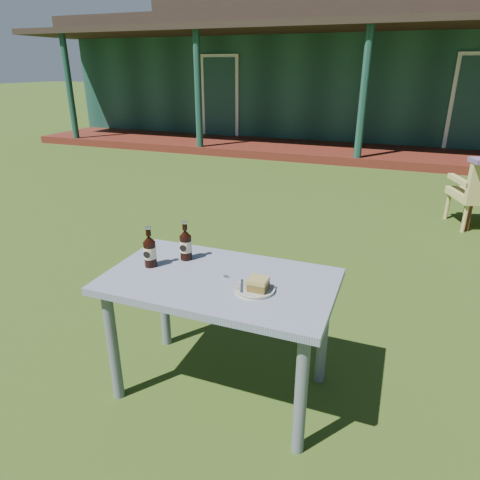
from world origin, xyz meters
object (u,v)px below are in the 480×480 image
at_px(cola_bottle_near, 186,244).
at_px(cola_bottle_far, 150,251).
at_px(cafe_table, 220,295).
at_px(cake_slice, 258,284).
at_px(plate, 255,289).

distance_m(cola_bottle_near, cola_bottle_far, 0.21).
distance_m(cafe_table, cola_bottle_near, 0.36).
relative_size(cafe_table, cake_slice, 13.04).
relative_size(cake_slice, cola_bottle_near, 0.40).
bearing_deg(cafe_table, plate, -15.46).
bearing_deg(cake_slice, cafe_table, 163.36).
xyz_separation_m(cafe_table, plate, (0.22, -0.06, 0.11)).
xyz_separation_m(cafe_table, cola_bottle_near, (-0.27, 0.15, 0.19)).
relative_size(cafe_table, cola_bottle_far, 5.20).
bearing_deg(plate, cola_bottle_near, 156.89).
bearing_deg(cola_bottle_far, cola_bottle_near, 47.10).
distance_m(cake_slice, cola_bottle_near, 0.56).
height_order(cake_slice, cola_bottle_far, cola_bottle_far).
distance_m(cafe_table, cola_bottle_far, 0.46).
height_order(cafe_table, cola_bottle_far, cola_bottle_far).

